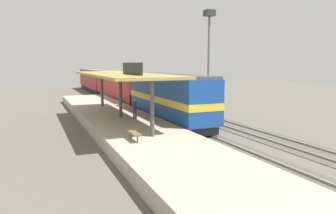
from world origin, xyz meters
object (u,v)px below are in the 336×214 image
Objects in this scene: person_waiting at (135,108)px; light_mast at (209,39)px; platform_bench at (134,133)px; locomotive at (168,98)px; passenger_carriage_rear at (94,80)px; passenger_carriage_front at (120,86)px.

light_mast is at bearing 34.43° from person_waiting.
locomotive is at bearing 56.08° from platform_bench.
person_waiting is at bearing 72.74° from platform_bench.
person_waiting reaches higher than platform_bench.
person_waiting is at bearing -156.87° from locomotive.
platform_bench is 0.12× the size of locomotive.
light_mast is (7.80, 6.31, 5.99)m from locomotive.
person_waiting is at bearing -95.26° from passenger_carriage_rear.
passenger_carriage_front reaches higher than person_waiting.
passenger_carriage_rear reaches higher than person_waiting.
locomotive is 0.72× the size of passenger_carriage_rear.
light_mast is 15.43m from person_waiting.
locomotive is 4.08m from person_waiting.
passenger_carriage_rear reaches higher than platform_bench.
person_waiting is (2.28, 7.33, 0.51)m from platform_bench.
locomotive is at bearing -141.03° from light_mast.
platform_bench is 0.99× the size of person_waiting.
locomotive is (6.00, 8.92, 1.07)m from platform_bench.
passenger_carriage_front is 1.00× the size of passenger_carriage_rear.
passenger_carriage_front is 11.70× the size of person_waiting.
passenger_carriage_rear is at bearing 103.50° from light_mast.
light_mast is (13.80, 15.23, 7.05)m from platform_bench.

